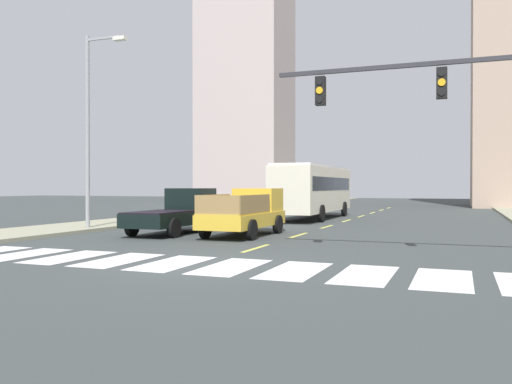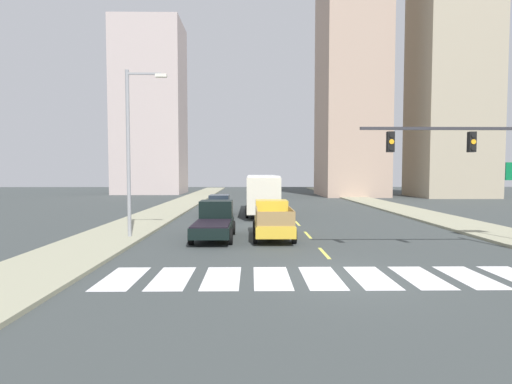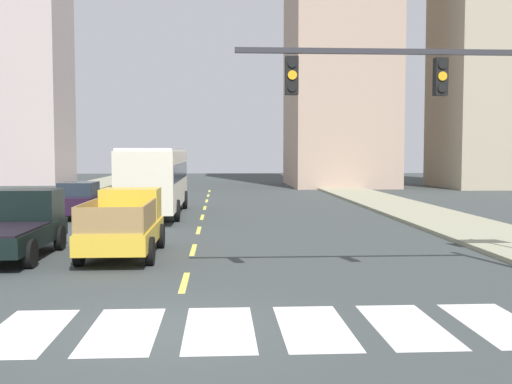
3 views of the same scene
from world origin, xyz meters
The scene contains 25 objects.
ground_plane centered at (0.00, 0.00, 0.00)m, with size 160.00×160.00×0.00m, color #383E3E.
sidewalk_left centered at (-10.99, 18.00, 0.07)m, with size 3.94×110.00×0.15m, color gray.
crosswalk_stripe_1 centered at (-5.96, 0.00, 0.00)m, with size 1.23×2.96×0.01m, color silver.
crosswalk_stripe_2 centered at (-4.26, 0.00, 0.00)m, with size 1.23×2.96×0.01m, color silver.
crosswalk_stripe_3 centered at (-2.56, 0.00, 0.00)m, with size 1.23×2.96×0.01m, color silver.
crosswalk_stripe_4 centered at (-0.85, 0.00, 0.00)m, with size 1.23×2.96×0.01m, color silver.
crosswalk_stripe_5 centered at (0.85, 0.00, 0.00)m, with size 1.23×2.96×0.01m, color silver.
crosswalk_stripe_6 centered at (2.56, 0.00, 0.00)m, with size 1.23×2.96×0.01m, color silver.
crosswalk_stripe_7 centered at (4.26, 0.00, 0.00)m, with size 1.23×2.96×0.01m, color silver.
crosswalk_stripe_8 centered at (5.96, 0.00, 0.00)m, with size 1.23×2.96×0.01m, color silver.
lane_dash_0 centered at (0.00, 4.00, 0.00)m, with size 0.16×2.40×0.01m, color #D6D250.
lane_dash_1 centered at (0.00, 9.00, 0.00)m, with size 0.16×2.40×0.01m, color #D6D250.
lane_dash_2 centered at (0.00, 14.00, 0.00)m, with size 0.16×2.40×0.01m, color #D6D250.
lane_dash_3 centered at (0.00, 19.00, 0.00)m, with size 0.16×2.40×0.01m, color #D6D250.
lane_dash_4 centered at (0.00, 24.00, 0.00)m, with size 0.16×2.40×0.01m, color #D6D250.
lane_dash_5 centered at (0.00, 29.00, 0.00)m, with size 0.16×2.40×0.01m, color #D6D250.
lane_dash_6 centered at (0.00, 34.00, 0.00)m, with size 0.16×2.40×0.01m, color #D6D250.
lane_dash_7 centered at (0.00, 39.00, 0.00)m, with size 0.16×2.40×0.01m, color #D6D250.
pickup_stakebed centered at (-2.07, 8.34, 0.94)m, with size 2.18×5.20×1.96m.
pickup_dark centered at (-5.27, 8.15, 0.92)m, with size 2.18×5.20×1.96m.
city_bus centered at (-2.33, 20.18, 1.95)m, with size 2.72×10.80×3.32m.
sedan_near_left centered at (-5.88, 19.11, 0.86)m, with size 2.02×4.40×1.72m.
traffic_signal_gantry centered at (6.93, 2.86, 4.18)m, with size 8.50×0.27×6.00m.
streetlight_left centered at (-9.65, 7.77, 4.97)m, with size 2.20×0.28×9.00m.
block_mid_right centered at (-19.95, 52.09, 14.00)m, with size 10.89×8.85×28.00m, color #B6A5A1.
Camera 1 is at (6.31, -12.42, 2.06)m, focal length 37.37 mm.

